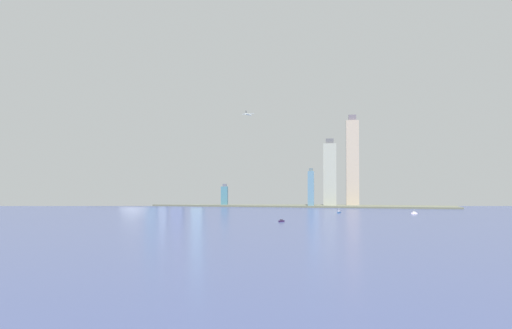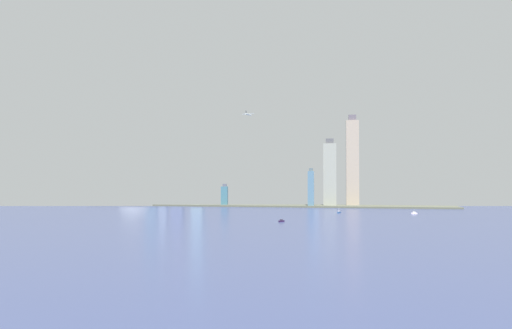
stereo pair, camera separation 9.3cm
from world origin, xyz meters
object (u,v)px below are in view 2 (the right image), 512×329
object	(u,v)px
skyscraper_0	(152,172)
skyscraper_3	(225,196)
stadium_dome	(134,201)
observation_tower	(181,134)
skyscraper_1	(177,186)
skyscraper_8	(311,189)
skyscraper_2	(198,164)
skyscraper_6	(164,178)
skyscraper_5	(352,162)
boat_2	(281,221)
boat_1	(339,212)
skyscraper_9	(144,192)
airplane	(248,114)
skyscraper_4	(315,169)
boat_0	(414,213)
skyscraper_7	(330,174)

from	to	relation	value
skyscraper_0	skyscraper_3	size ratio (longest dim) A/B	3.36
stadium_dome	skyscraper_0	size ratio (longest dim) A/B	0.47
observation_tower	skyscraper_3	world-z (taller)	observation_tower
skyscraper_1	skyscraper_8	world-z (taller)	skyscraper_1
skyscraper_0	skyscraper_2	xyz separation A→B (m)	(127.42, -53.07, 16.88)
skyscraper_1	skyscraper_6	bearing A→B (deg)	128.78
skyscraper_5	boat_2	bearing A→B (deg)	-108.84
skyscraper_6	skyscraper_8	world-z (taller)	skyscraper_6
skyscraper_1	skyscraper_6	xyz separation A→B (m)	(-55.35, 68.89, 16.39)
boat_1	skyscraper_0	bearing A→B (deg)	-103.52
skyscraper_9	boat_1	xyz separation A→B (m)	(452.22, -241.87, -24.05)
skyscraper_8	airplane	distance (m)	200.85
skyscraper_5	airplane	world-z (taller)	skyscraper_5
stadium_dome	skyscraper_3	xyz separation A→B (m)	(213.08, -23.04, 13.62)
skyscraper_4	boat_2	distance (m)	438.82
boat_1	airplane	distance (m)	263.06
skyscraper_6	skyscraper_8	size ratio (longest dim) A/B	1.54
skyscraper_8	boat_0	world-z (taller)	skyscraper_8
skyscraper_0	skyscraper_2	size ratio (longest dim) A/B	0.86
boat_0	airplane	xyz separation A→B (m)	(-297.80, 78.81, 183.15)
skyscraper_6	stadium_dome	bearing A→B (deg)	-144.75
skyscraper_4	airplane	xyz separation A→B (m)	(-123.31, -185.56, 105.12)
skyscraper_5	skyscraper_7	xyz separation A→B (m)	(-46.94, -13.83, -24.70)
skyscraper_3	skyscraper_4	bearing A→B (deg)	31.65
stadium_dome	airplane	bearing A→B (deg)	-18.89
skyscraper_2	skyscraper_0	bearing A→B (deg)	157.39
skyscraper_1	skyscraper_3	size ratio (longest dim) A/B	1.78
skyscraper_3	skyscraper_8	xyz separation A→B (m)	(181.50, -3.30, 16.12)
skyscraper_5	boat_0	distance (m)	216.28
skyscraper_1	skyscraper_5	size ratio (longest dim) A/B	0.44
boat_0	skyscraper_1	bearing A→B (deg)	-19.42
skyscraper_7	airplane	distance (m)	212.21
boat_0	boat_1	distance (m)	125.10
stadium_dome	airplane	world-z (taller)	airplane
skyscraper_4	stadium_dome	bearing A→B (deg)	-167.09
boat_0	boat_1	world-z (taller)	boat_1
skyscraper_2	skyscraper_8	size ratio (longest dim) A/B	2.30
skyscraper_5	skyscraper_8	world-z (taller)	skyscraper_5
skyscraper_7	boat_1	distance (m)	170.86
skyscraper_7	skyscraper_9	xyz separation A→B (m)	(-437.18, 84.89, -41.70)
skyscraper_3	boat_2	world-z (taller)	skyscraper_3
skyscraper_9	boat_1	distance (m)	513.40
skyscraper_4	boat_1	distance (m)	278.06
observation_tower	skyscraper_4	size ratio (longest dim) A/B	2.11
skyscraper_2	skyscraper_6	bearing A→B (deg)	155.32
observation_tower	airplane	world-z (taller)	observation_tower
skyscraper_0	boat_0	xyz separation A→B (m)	(551.08, -221.52, -71.60)
boat_1	boat_2	world-z (taller)	boat_1
skyscraper_4	skyscraper_9	distance (m)	406.90
skyscraper_9	skyscraper_0	bearing A→B (deg)	-40.50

